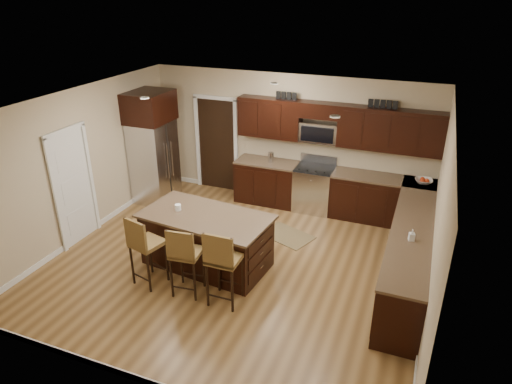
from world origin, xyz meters
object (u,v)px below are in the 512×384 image
at_px(island, 207,242).
at_px(refrigerator, 153,146).
at_px(stool_mid, 184,254).
at_px(stool_left, 144,244).
at_px(range, 314,188).
at_px(stool_right, 222,260).

relative_size(island, refrigerator, 0.93).
bearing_deg(stool_mid, island, 89.45).
relative_size(stool_left, stool_mid, 1.02).
height_order(island, stool_mid, stool_mid).
bearing_deg(range, island, -112.75).
relative_size(range, stool_mid, 0.97).
distance_m(range, stool_mid, 3.65).
bearing_deg(island, stool_mid, -78.34).
relative_size(stool_left, stool_right, 0.96).
bearing_deg(stool_left, stool_right, 14.10).
bearing_deg(range, stool_mid, -106.38).
height_order(range, stool_right, stool_right).
bearing_deg(island, refrigerator, 145.17).
bearing_deg(stool_mid, refrigerator, 123.48).
xyz_separation_m(island, stool_mid, (0.08, -0.85, 0.28)).
relative_size(range, island, 0.51).
bearing_deg(refrigerator, stool_mid, -50.34).
xyz_separation_m(range, island, (-1.11, -2.65, -0.04)).
xyz_separation_m(stool_left, refrigerator, (-1.57, 2.74, 0.48)).
height_order(stool_left, refrigerator, refrigerator).
bearing_deg(stool_right, stool_left, 179.08).
xyz_separation_m(island, refrigerator, (-2.19, 1.89, 0.78)).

